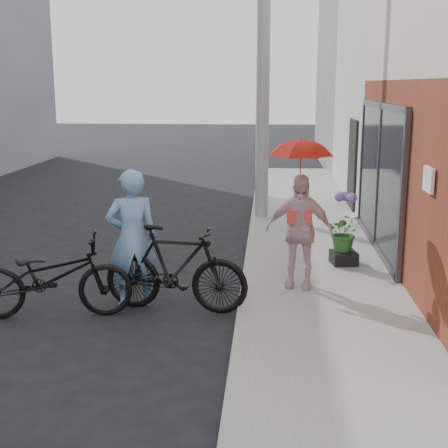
# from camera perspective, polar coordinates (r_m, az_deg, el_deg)

# --- Properties ---
(ground) EXTENTS (80.00, 80.00, 0.00)m
(ground) POSITION_cam_1_polar(r_m,az_deg,el_deg) (7.99, -5.25, -8.91)
(ground) COLOR black
(ground) RESTS_ON ground
(sidewalk) EXTENTS (2.20, 24.00, 0.12)m
(sidewalk) POSITION_cam_1_polar(r_m,az_deg,el_deg) (9.80, 8.95, -4.55)
(sidewalk) COLOR gray
(sidewalk) RESTS_ON ground
(curb) EXTENTS (0.12, 24.00, 0.12)m
(curb) POSITION_cam_1_polar(r_m,az_deg,el_deg) (9.76, 2.13, -4.45)
(curb) COLOR #9E9E99
(curb) RESTS_ON ground
(east_building_far) EXTENTS (8.00, 8.00, 7.00)m
(east_building_far) POSITION_cam_1_polar(r_m,az_deg,el_deg) (24.08, 19.00, 13.34)
(east_building_far) COLOR slate
(east_building_far) RESTS_ON ground
(utility_pole) EXTENTS (0.28, 0.28, 7.00)m
(utility_pole) POSITION_cam_1_polar(r_m,az_deg,el_deg) (13.34, 3.62, 15.08)
(utility_pole) COLOR #9E9E99
(utility_pole) RESTS_ON ground
(officer) EXTENTS (0.79, 0.64, 1.86)m
(officer) POSITION_cam_1_polar(r_m,az_deg,el_deg) (8.36, -8.41, -1.32)
(officer) COLOR #729BCA
(officer) RESTS_ON ground
(bike_left) EXTENTS (2.14, 1.06, 1.07)m
(bike_left) POSITION_cam_1_polar(r_m,az_deg,el_deg) (8.26, -15.51, -4.68)
(bike_left) COLOR black
(bike_left) RESTS_ON ground
(bike_right) EXTENTS (1.97, 0.77, 1.15)m
(bike_right) POSITION_cam_1_polar(r_m,az_deg,el_deg) (8.18, -4.44, -4.10)
(bike_right) COLOR black
(bike_right) RESTS_ON ground
(kimono_woman) EXTENTS (1.00, 0.54, 1.61)m
(kimono_woman) POSITION_cam_1_polar(r_m,az_deg,el_deg) (8.78, 6.86, -0.63)
(kimono_woman) COLOR beige
(kimono_woman) RESTS_ON sidewalk
(parasol) EXTENTS (0.86, 0.86, 0.75)m
(parasol) POSITION_cam_1_polar(r_m,az_deg,el_deg) (8.59, 7.07, 7.07)
(parasol) COLOR red
(parasol) RESTS_ON kimono_woman
(planter) EXTENTS (0.45, 0.45, 0.20)m
(planter) POSITION_cam_1_polar(r_m,az_deg,el_deg) (10.16, 10.88, -3.04)
(planter) COLOR black
(planter) RESTS_ON sidewalk
(potted_plant) EXTENTS (0.56, 0.49, 0.63)m
(potted_plant) POSITION_cam_1_polar(r_m,az_deg,el_deg) (10.06, 10.98, -0.75)
(potted_plant) COLOR #306B2B
(potted_plant) RESTS_ON planter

